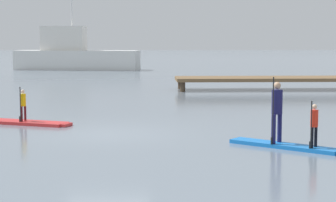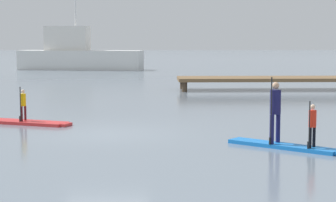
{
  "view_description": "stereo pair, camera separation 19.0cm",
  "coord_description": "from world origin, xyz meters",
  "views": [
    {
      "loc": [
        1.08,
        -17.97,
        2.83
      ],
      "look_at": [
        1.92,
        2.92,
        0.67
      ],
      "focal_mm": 65.91,
      "sensor_mm": 36.0,
      "label": 1
    },
    {
      "loc": [
        1.27,
        -17.98,
        2.83
      ],
      "look_at": [
        1.92,
        2.92,
        0.67
      ],
      "focal_mm": 65.91,
      "sensor_mm": 36.0,
      "label": 2
    }
  ],
  "objects": [
    {
      "name": "ground_plane",
      "position": [
        0.0,
        0.0,
        0.0
      ],
      "size": [
        240.0,
        240.0,
        0.0
      ],
      "primitive_type": "plane",
      "color": "slate"
    },
    {
      "name": "paddleboard_near",
      "position": [
        -2.86,
        2.24,
        0.05
      ],
      "size": [
        3.33,
        1.87,
        0.1
      ],
      "color": "red",
      "rests_on": "ground"
    },
    {
      "name": "paddler_child_solo",
      "position": [
        -2.86,
        2.22,
        0.68
      ],
      "size": [
        0.24,
        0.36,
        1.13
      ],
      "color": "#4C1419",
      "rests_on": "paddleboard_near"
    },
    {
      "name": "paddleboard_far",
      "position": [
        4.76,
        -2.49,
        0.05
      ],
      "size": [
        2.69,
        2.38,
        0.1
      ],
      "color": "blue",
      "rests_on": "ground"
    },
    {
      "name": "paddler_adult",
      "position": [
        4.53,
        -2.3,
        1.01
      ],
      "size": [
        0.4,
        0.42,
        1.73
      ],
      "color": "#19194C",
      "rests_on": "paddleboard_far"
    },
    {
      "name": "paddler_child_front",
      "position": [
        5.32,
        -2.97,
        0.71
      ],
      "size": [
        0.3,
        0.32,
        1.18
      ],
      "color": "black",
      "rests_on": "paddleboard_far"
    },
    {
      "name": "fishing_boat_white_large",
      "position": [
        -4.96,
        36.38,
        1.3
      ],
      "size": [
        11.08,
        4.31,
        10.86
      ],
      "color": "silver",
      "rests_on": "ground"
    },
    {
      "name": "floating_dock",
      "position": [
        9.75,
        14.97,
        0.59
      ],
      "size": [
        13.82,
        2.5,
        0.69
      ],
      "color": "brown",
      "rests_on": "ground"
    }
  ]
}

